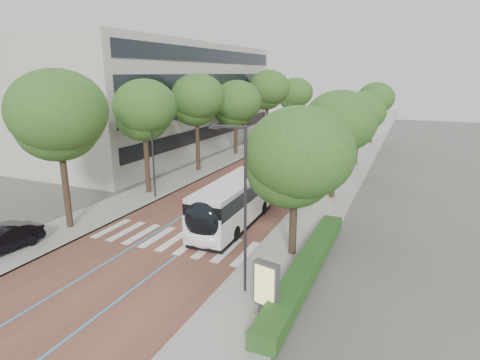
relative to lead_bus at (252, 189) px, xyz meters
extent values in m
plane|color=#51544C|center=(-2.55, -8.60, -1.63)|extent=(160.00, 160.00, 0.00)
cube|color=#553026|center=(-2.55, 31.40, -1.62)|extent=(11.00, 140.00, 0.02)
cube|color=gray|center=(-10.05, 31.40, -1.57)|extent=(4.00, 140.00, 0.12)
cube|color=gray|center=(4.95, 31.40, -1.57)|extent=(4.00, 140.00, 0.12)
cube|color=gray|center=(-8.15, 31.40, -1.57)|extent=(0.20, 140.00, 0.14)
cube|color=gray|center=(3.05, 31.40, -1.57)|extent=(0.20, 140.00, 0.14)
cube|color=silver|center=(-7.35, -7.60, -1.60)|extent=(0.55, 3.60, 0.01)
cube|color=silver|center=(-6.10, -7.60, -1.60)|extent=(0.55, 3.60, 0.01)
cube|color=silver|center=(-4.85, -7.60, -1.60)|extent=(0.55, 3.60, 0.01)
cube|color=silver|center=(-3.60, -7.60, -1.60)|extent=(0.55, 3.60, 0.01)
cube|color=silver|center=(-2.35, -7.60, -1.60)|extent=(0.55, 3.60, 0.01)
cube|color=silver|center=(-1.10, -7.60, -1.60)|extent=(0.55, 3.60, 0.01)
cube|color=silver|center=(0.15, -7.60, -1.60)|extent=(0.55, 3.60, 0.01)
cube|color=silver|center=(1.40, -7.60, -1.60)|extent=(0.55, 3.60, 0.01)
cube|color=silver|center=(2.65, -7.60, -1.60)|extent=(0.55, 3.60, 0.01)
cube|color=#2994CD|center=(-4.15, 31.40, -1.60)|extent=(0.12, 126.00, 0.01)
cube|color=#2994CD|center=(-0.95, 31.40, -1.60)|extent=(0.12, 126.00, 0.01)
cube|color=#9D9A91|center=(-22.05, 19.40, 5.37)|extent=(18.00, 40.00, 14.00)
cube|color=black|center=(-13.00, 19.40, 1.37)|extent=(0.12, 38.00, 1.60)
cube|color=black|center=(-13.00, 19.40, 4.57)|extent=(0.12, 38.00, 1.60)
cube|color=black|center=(-13.00, 19.40, 7.77)|extent=(0.12, 38.00, 1.60)
cube|color=black|center=(-13.00, 19.40, 10.77)|extent=(0.12, 38.00, 1.60)
cube|color=#184217|center=(6.55, -8.60, -1.11)|extent=(1.20, 14.00, 0.80)
cylinder|color=#2D2D30|center=(4.25, -11.60, 2.49)|extent=(0.14, 0.14, 8.00)
cube|color=#2D2D30|center=(3.45, -11.60, 6.39)|extent=(1.70, 0.12, 0.12)
cube|color=#2D2D30|center=(2.75, -11.60, 6.31)|extent=(0.50, 0.20, 0.10)
cylinder|color=#2D2D30|center=(4.25, 13.40, 2.49)|extent=(0.14, 0.14, 8.00)
cube|color=#2D2D30|center=(3.45, 13.40, 6.39)|extent=(1.70, 0.12, 0.12)
cube|color=#2D2D30|center=(2.75, 13.40, 6.31)|extent=(0.50, 0.20, 0.10)
cylinder|color=#2D2D30|center=(-8.65, -0.60, 2.49)|extent=(0.14, 0.14, 8.00)
cylinder|color=black|center=(-10.05, -8.60, 1.00)|extent=(0.44, 0.44, 5.26)
ellipsoid|color=#264D18|center=(-10.05, -8.60, 5.78)|extent=(6.20, 6.20, 5.27)
cylinder|color=black|center=(-10.05, 0.40, 0.87)|extent=(0.44, 0.44, 4.99)
ellipsoid|color=#264D18|center=(-10.05, 0.40, 5.41)|extent=(5.31, 5.31, 4.51)
cylinder|color=black|center=(-10.05, 9.40, 0.98)|extent=(0.44, 0.44, 5.22)
ellipsoid|color=#264D18|center=(-10.05, 9.40, 5.73)|extent=(5.57, 5.57, 4.73)
cylinder|color=black|center=(-10.05, 19.40, 0.60)|extent=(0.44, 0.44, 4.45)
ellipsoid|color=#264D18|center=(-10.05, 19.40, 4.64)|extent=(6.17, 6.17, 5.24)
cylinder|color=black|center=(-10.05, 31.40, 1.05)|extent=(0.44, 0.44, 5.36)
ellipsoid|color=#264D18|center=(-10.05, 31.40, 5.93)|extent=(6.24, 6.24, 5.31)
cylinder|color=black|center=(-10.05, 46.40, 0.58)|extent=(0.44, 0.44, 4.42)
ellipsoid|color=#264D18|center=(-10.05, 46.40, 4.60)|extent=(6.30, 6.30, 5.35)
cylinder|color=black|center=(5.15, -6.60, 0.35)|extent=(0.44, 0.44, 3.95)
ellipsoid|color=#264D18|center=(5.15, -6.60, 3.94)|extent=(5.96, 5.96, 5.07)
cylinder|color=black|center=(5.15, 5.40, 0.48)|extent=(0.44, 0.44, 4.21)
ellipsoid|color=#264D18|center=(5.15, 5.40, 4.31)|extent=(5.91, 5.91, 5.03)
cylinder|color=black|center=(5.15, 19.40, 0.33)|extent=(0.44, 0.44, 3.91)
ellipsoid|color=#264D18|center=(5.15, 19.40, 3.88)|extent=(5.34, 5.34, 4.54)
cylinder|color=black|center=(5.15, 35.40, 0.56)|extent=(0.44, 0.44, 4.37)
ellipsoid|color=#264D18|center=(5.15, 35.40, 4.53)|extent=(5.35, 5.35, 4.55)
cylinder|color=black|center=(-0.03, 1.30, 0.15)|extent=(2.32, 0.95, 2.30)
cube|color=white|center=(0.08, -3.83, -0.37)|extent=(2.70, 9.41, 1.82)
cube|color=black|center=(0.08, -3.83, 0.77)|extent=(2.74, 9.23, 0.97)
cube|color=silver|center=(0.08, -3.83, 1.42)|extent=(2.65, 9.22, 0.31)
cube|color=black|center=(0.08, -3.83, -1.45)|extent=(2.64, 9.04, 0.35)
cube|color=white|center=(-0.12, 5.62, -0.37)|extent=(2.67, 7.79, 1.82)
cube|color=black|center=(-0.12, 5.62, 0.77)|extent=(2.70, 7.64, 0.97)
cube|color=silver|center=(-0.12, 5.62, 1.42)|extent=(2.61, 7.64, 0.31)
cube|color=black|center=(-0.12, 5.62, -1.45)|extent=(2.61, 7.48, 0.35)
ellipsoid|color=black|center=(0.18, -8.36, 0.38)|extent=(2.37, 1.15, 2.28)
ellipsoid|color=white|center=(0.18, -8.41, -0.76)|extent=(2.37, 1.05, 1.14)
cylinder|color=black|center=(-1.00, -6.13, -1.13)|extent=(0.32, 1.01, 1.00)
cylinder|color=black|center=(1.26, -6.08, -1.13)|extent=(0.32, 1.01, 1.00)
cylinder|color=black|center=(-1.29, 7.26, -1.13)|extent=(0.32, 1.01, 1.00)
cylinder|color=black|center=(0.97, 7.31, -1.13)|extent=(0.32, 1.01, 1.00)
cylinder|color=black|center=(-1.11, -0.77, -1.13)|extent=(0.32, 1.01, 1.00)
cylinder|color=black|center=(1.15, -0.73, -1.13)|extent=(0.32, 1.01, 1.00)
cube|color=white|center=(0.30, 16.83, -0.37)|extent=(2.57, 12.01, 1.82)
cube|color=black|center=(0.30, 16.83, 0.77)|extent=(2.61, 11.78, 0.97)
cube|color=silver|center=(0.30, 16.83, 1.42)|extent=(2.52, 11.77, 0.31)
cube|color=black|center=(0.30, 16.83, -1.45)|extent=(2.52, 11.53, 0.35)
ellipsoid|color=black|center=(0.26, 10.98, 0.38)|extent=(2.36, 1.11, 2.28)
ellipsoid|color=white|center=(0.26, 10.93, -0.76)|extent=(2.36, 1.01, 1.14)
cylinder|color=black|center=(-0.85, 13.24, -1.13)|extent=(0.31, 1.00, 1.00)
cylinder|color=black|center=(1.41, 13.23, -1.13)|extent=(0.31, 1.00, 1.00)
cylinder|color=black|center=(-0.81, 20.64, -1.13)|extent=(0.31, 1.00, 1.00)
cylinder|color=black|center=(1.45, 20.63, -1.13)|extent=(0.31, 1.00, 1.00)
cube|color=white|center=(0.03, 28.99, -0.37)|extent=(3.12, 12.11, 1.82)
cube|color=black|center=(0.03, 28.99, 0.77)|extent=(3.14, 11.88, 0.97)
cube|color=silver|center=(0.03, 28.99, 1.42)|extent=(3.05, 11.87, 0.31)
cube|color=black|center=(0.03, 28.99, -1.45)|extent=(3.04, 11.63, 0.35)
ellipsoid|color=black|center=(0.34, 23.15, 0.38)|extent=(2.40, 1.22, 2.28)
ellipsoid|color=white|center=(0.34, 23.10, -0.76)|extent=(2.40, 1.12, 1.14)
cylinder|color=black|center=(-0.91, 25.33, -1.13)|extent=(0.35, 1.01, 1.00)
cylinder|color=black|center=(1.35, 25.45, -1.13)|extent=(0.35, 1.01, 1.00)
cylinder|color=black|center=(-1.29, 32.72, -1.13)|extent=(0.35, 1.01, 1.00)
cylinder|color=black|center=(0.97, 32.84, -1.13)|extent=(0.35, 1.01, 1.00)
cube|color=white|center=(-0.27, 42.98, -0.37)|extent=(2.97, 12.09, 1.82)
cube|color=black|center=(-0.27, 42.98, 0.77)|extent=(3.00, 11.85, 0.97)
cube|color=silver|center=(-0.27, 42.98, 1.42)|extent=(2.91, 11.85, 0.31)
cube|color=black|center=(-0.27, 42.98, -1.45)|extent=(2.90, 11.61, 0.35)
ellipsoid|color=black|center=(-0.05, 37.13, 0.38)|extent=(2.39, 1.19, 2.28)
ellipsoid|color=white|center=(-0.04, 37.08, -0.76)|extent=(2.39, 1.09, 1.14)
cylinder|color=black|center=(-1.26, 39.34, -1.13)|extent=(0.34, 1.01, 1.00)
cylinder|color=black|center=(0.99, 39.42, -1.13)|extent=(0.34, 1.01, 1.00)
cylinder|color=black|center=(-1.55, 46.73, -1.13)|extent=(0.34, 1.01, 1.00)
cylinder|color=black|center=(0.71, 46.82, -1.13)|extent=(0.34, 1.01, 1.00)
cube|color=#59595B|center=(5.82, -12.99, -1.33)|extent=(0.64, 0.57, 0.36)
cube|color=#59595B|center=(5.82, -12.99, -0.10)|extent=(1.22, 0.59, 2.08)
cube|color=#DCC774|center=(5.78, -13.16, -0.10)|extent=(0.97, 0.26, 1.81)
imported|color=black|center=(-10.53, -13.25, -0.75)|extent=(2.02, 4.75, 1.52)
camera|label=1|loc=(10.93, -27.63, 8.70)|focal=30.00mm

